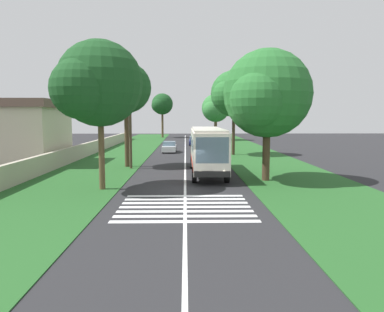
{
  "coord_description": "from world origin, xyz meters",
  "views": [
    {
      "loc": [
        -23.36,
        -0.02,
        4.66
      ],
      "look_at": [
        5.58,
        -0.54,
        1.6
      ],
      "focal_mm": 34.88,
      "sensor_mm": 36.0,
      "label": 1
    }
  ],
  "objects": [
    {
      "name": "utility_pole",
      "position": [
        9.9,
        4.87,
        4.3
      ],
      "size": [
        0.24,
        1.4,
        8.22
      ],
      "color": "#473828",
      "rests_on": "grass_verge_left"
    },
    {
      "name": "coach_bus",
      "position": [
        6.6,
        -1.8,
        2.15
      ],
      "size": [
        11.16,
        2.62,
        3.73
      ],
      "color": "silver",
      "rests_on": "ground"
    },
    {
      "name": "roadside_wall",
      "position": [
        20.0,
        11.6,
        0.82
      ],
      "size": [
        70.0,
        0.4,
        1.55
      ],
      "primitive_type": "cube",
      "color": "#B2A893",
      "rests_on": "grass_verge_left"
    },
    {
      "name": "trailing_car_3",
      "position": [
        47.7,
        -1.96,
        0.67
      ],
      "size": [
        4.3,
        1.78,
        1.43
      ],
      "color": "gray",
      "rests_on": "ground"
    },
    {
      "name": "trailing_car_1",
      "position": [
        32.66,
        -1.8,
        0.67
      ],
      "size": [
        4.3,
        1.78,
        1.43
      ],
      "color": "#B7A893",
      "rests_on": "ground"
    },
    {
      "name": "roadside_tree_left_1",
      "position": [
        0.3,
        5.46,
        6.56
      ],
      "size": [
        6.55,
        5.39,
        9.37
      ],
      "color": "brown",
      "rests_on": "grass_verge_left"
    },
    {
      "name": "roadside_tree_left_0",
      "position": [
        11.15,
        5.52,
        7.15
      ],
      "size": [
        5.36,
        4.63,
        9.56
      ],
      "color": "#4C3826",
      "rests_on": "grass_verge_left"
    },
    {
      "name": "roadside_tree_right_2",
      "position": [
        50.29,
        -5.85,
        6.15
      ],
      "size": [
        6.84,
        5.49,
        9.04
      ],
      "color": "brown",
      "rests_on": "grass_verge_right"
    },
    {
      "name": "roadside_tree_right_0",
      "position": [
        3.43,
        -5.73,
        6.15
      ],
      "size": [
        7.29,
        6.32,
        9.43
      ],
      "color": "#4C3826",
      "rests_on": "grass_verge_right"
    },
    {
      "name": "centre_line",
      "position": [
        15.0,
        0.0,
        0.0
      ],
      "size": [
        110.0,
        0.16,
        0.01
      ],
      "primitive_type": "cube",
      "color": "silver",
      "rests_on": "ground"
    },
    {
      "name": "ground",
      "position": [
        0.0,
        0.0,
        0.0
      ],
      "size": [
        160.0,
        160.0,
        0.0
      ],
      "primitive_type": "plane",
      "color": "#262628"
    },
    {
      "name": "roadside_tree_right_1",
      "position": [
        21.7,
        -5.69,
        7.25
      ],
      "size": [
        6.58,
        5.57,
        10.15
      ],
      "color": "#3D2D1E",
      "rests_on": "grass_verge_right"
    },
    {
      "name": "grass_verge_left",
      "position": [
        15.0,
        8.2,
        0.02
      ],
      "size": [
        120.0,
        8.0,
        0.04
      ],
      "primitive_type": "cube",
      "color": "#235623",
      "rests_on": "ground"
    },
    {
      "name": "grass_verge_right",
      "position": [
        15.0,
        -8.2,
        0.02
      ],
      "size": [
        120.0,
        8.0,
        0.04
      ],
      "primitive_type": "cube",
      "color": "#235623",
      "rests_on": "ground"
    },
    {
      "name": "zebra_crossing",
      "position": [
        -4.44,
        0.0,
        0.0
      ],
      "size": [
        5.85,
        6.8,
        0.01
      ],
      "color": "silver",
      "rests_on": "ground"
    },
    {
      "name": "trailing_car_0",
      "position": [
        25.5,
        2.09,
        0.67
      ],
      "size": [
        4.3,
        1.78,
        1.43
      ],
      "color": "silver",
      "rests_on": "ground"
    },
    {
      "name": "roadside_building",
      "position": [
        13.67,
        17.39,
        3.18
      ],
      "size": [
        9.0,
        10.49,
        6.27
      ],
      "color": "beige",
      "rests_on": "ground"
    },
    {
      "name": "roadside_tree_left_2",
      "position": [
        59.97,
        5.21,
        7.3
      ],
      "size": [
        5.59,
        4.69,
        9.76
      ],
      "color": "brown",
      "rests_on": "grass_verge_left"
    },
    {
      "name": "trailing_car_2",
      "position": [
        37.77,
        -1.52,
        0.67
      ],
      "size": [
        4.3,
        1.78,
        1.43
      ],
      "color": "navy",
      "rests_on": "ground"
    }
  ]
}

